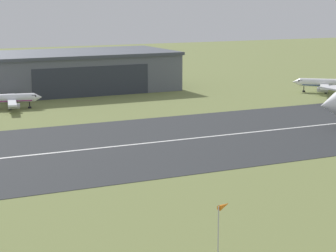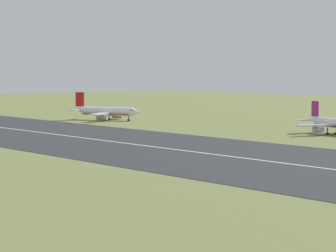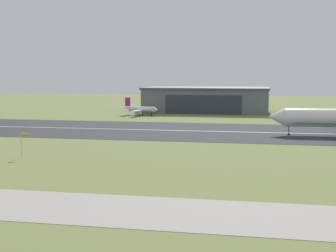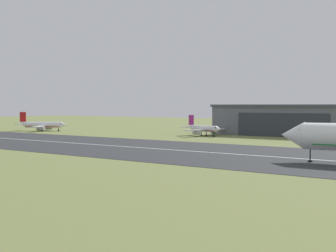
{
  "view_description": "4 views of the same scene",
  "coord_description": "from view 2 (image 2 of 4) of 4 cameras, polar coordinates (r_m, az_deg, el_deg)",
  "views": [
    {
      "loc": [
        -37.76,
        9.92,
        27.26
      ],
      "look_at": [
        8.1,
        104.77,
        6.58
      ],
      "focal_mm": 70.0,
      "sensor_mm": 36.0,
      "label": 1
    },
    {
      "loc": [
        116.94,
        25.67,
        15.6
      ],
      "look_at": [
        18.43,
        105.0,
        6.31
      ],
      "focal_mm": 85.0,
      "sensor_mm": 36.0,
      "label": 2
    },
    {
      "loc": [
        45.81,
        -22.5,
        17.72
      ],
      "look_at": [
        22.2,
        100.39,
        3.78
      ],
      "focal_mm": 50.0,
      "sensor_mm": 36.0,
      "label": 3
    },
    {
      "loc": [
        85.79,
        25.67,
        11.3
      ],
      "look_at": [
        29.59,
        103.7,
        6.99
      ],
      "focal_mm": 50.0,
      "sensor_mm": 36.0,
      "label": 4
    }
  ],
  "objects": [
    {
      "name": "airplane_parked_west",
      "position": [
        236.85,
        -4.44,
        1.03
      ],
      "size": [
        21.55,
        20.08,
        8.27
      ],
      "color": "white",
      "rests_on": "ground_plane"
    },
    {
      "name": "airplane_parked_centre",
      "position": [
        189.71,
        11.68,
        0.19
      ],
      "size": [
        16.69,
        19.97,
        7.6
      ],
      "color": "silver",
      "rests_on": "ground_plane"
    },
    {
      "name": "runway_centreline",
      "position": [
        151.81,
        0.4,
        -1.68
      ],
      "size": [
        345.34,
        0.7,
        0.01
      ],
      "primitive_type": "cube",
      "color": "silver",
      "rests_on": "runway_strip"
    },
    {
      "name": "runway_strip",
      "position": [
        151.81,
        0.4,
        -1.69
      ],
      "size": [
        383.71,
        47.58,
        0.06
      ],
      "primitive_type": "cube",
      "color": "#2B2D30",
      "rests_on": "ground_plane"
    }
  ]
}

